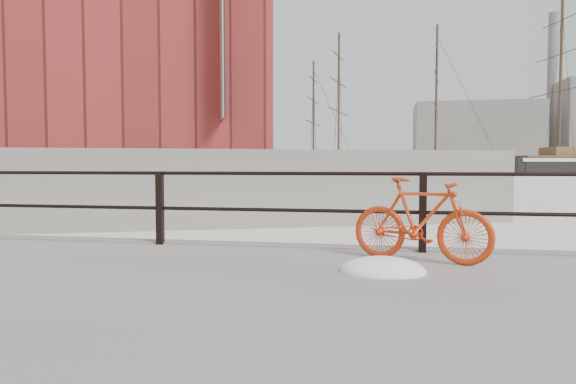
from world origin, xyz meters
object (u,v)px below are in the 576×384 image
at_px(schooner_mid, 385,175).
at_px(workboat_far, 143,179).
at_px(bicycle, 421,220).
at_px(schooner_left, 279,174).
at_px(workboat_near, 151,184).

xyz_separation_m(schooner_mid, workboat_far, (-24.81, -29.78, 0.00)).
xyz_separation_m(bicycle, schooner_left, (-17.66, 77.56, -0.82)).
height_order(schooner_mid, workboat_far, schooner_mid).
relative_size(schooner_left, workboat_near, 1.93).
xyz_separation_m(bicycle, schooner_mid, (-0.33, 73.35, -0.82)).
distance_m(schooner_mid, schooner_left, 17.83).
distance_m(bicycle, workboat_near, 35.66).
height_order(bicycle, schooner_left, schooner_left).
bearing_deg(schooner_left, workboat_far, -99.79).
distance_m(workboat_near, workboat_far, 14.65).
bearing_deg(bicycle, schooner_mid, 109.29).
relative_size(schooner_mid, workboat_near, 2.45).
height_order(schooner_left, workboat_near, schooner_left).
height_order(schooner_mid, schooner_left, schooner_mid).
distance_m(bicycle, schooner_mid, 73.35).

